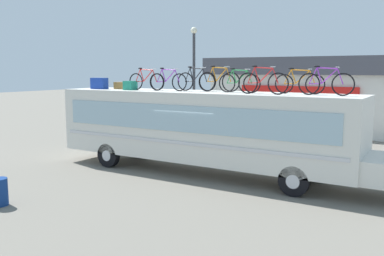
{
  "coord_description": "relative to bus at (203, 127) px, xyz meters",
  "views": [
    {
      "loc": [
        8.01,
        -13.72,
        3.95
      ],
      "look_at": [
        -0.33,
        0.0,
        1.74
      ],
      "focal_mm": 39.31,
      "sensor_mm": 36.0,
      "label": 1
    }
  ],
  "objects": [
    {
      "name": "ground_plane",
      "position": [
        -0.16,
        0.0,
        -1.83
      ],
      "size": [
        120.0,
        120.0,
        0.0
      ],
      "primitive_type": "plane",
      "color": "slate"
    },
    {
      "name": "bus",
      "position": [
        0.0,
        0.0,
        0.0
      ],
      "size": [
        13.15,
        2.44,
        3.15
      ],
      "color": "silver",
      "rests_on": "ground"
    },
    {
      "name": "luggage_bag_1",
      "position": [
        -5.0,
        -0.27,
        1.56
      ],
      "size": [
        0.73,
        0.35,
        0.48
      ],
      "primitive_type": "cube",
      "color": "#193899",
      "rests_on": "bus"
    },
    {
      "name": "luggage_bag_2",
      "position": [
        -4.14,
        0.18,
        1.47
      ],
      "size": [
        0.53,
        0.43,
        0.3
      ],
      "primitive_type": "cube",
      "color": "olive",
      "rests_on": "bus"
    },
    {
      "name": "luggage_bag_3",
      "position": [
        -3.25,
        -0.32,
        1.51
      ],
      "size": [
        0.45,
        0.4,
        0.37
      ],
      "primitive_type": "cube",
      "color": "#1E7F66",
      "rests_on": "bus"
    },
    {
      "name": "rooftop_bicycle_1",
      "position": [
        -2.55,
        -0.17,
        1.7
      ],
      "size": [
        1.73,
        0.44,
        0.91
      ],
      "color": "black",
      "rests_on": "bus"
    },
    {
      "name": "rooftop_bicycle_2",
      "position": [
        -1.52,
        -0.11,
        1.7
      ],
      "size": [
        1.72,
        0.44,
        0.91
      ],
      "color": "black",
      "rests_on": "bus"
    },
    {
      "name": "rooftop_bicycle_3",
      "position": [
        -0.47,
        0.25,
        1.72
      ],
      "size": [
        1.68,
        0.44,
        0.95
      ],
      "color": "black",
      "rests_on": "bus"
    },
    {
      "name": "rooftop_bicycle_4",
      "position": [
        0.46,
        0.39,
        1.73
      ],
      "size": [
        1.73,
        0.44,
        0.98
      ],
      "color": "black",
      "rests_on": "bus"
    },
    {
      "name": "rooftop_bicycle_5",
      "position": [
        1.45,
        0.07,
        1.69
      ],
      "size": [
        1.64,
        0.44,
        0.89
      ],
      "color": "black",
      "rests_on": "bus"
    },
    {
      "name": "rooftop_bicycle_6",
      "position": [
        2.53,
        -0.4,
        1.73
      ],
      "size": [
        1.81,
        0.44,
        0.97
      ],
      "color": "black",
      "rests_on": "bus"
    },
    {
      "name": "rooftop_bicycle_7",
      "position": [
        3.53,
        0.4,
        1.7
      ],
      "size": [
        1.73,
        0.44,
        0.89
      ],
      "color": "black",
      "rests_on": "bus"
    },
    {
      "name": "rooftop_bicycle_8",
      "position": [
        4.51,
        0.0,
        1.72
      ],
      "size": [
        1.79,
        0.44,
        0.95
      ],
      "color": "black",
      "rests_on": "bus"
    },
    {
      "name": "roadside_building",
      "position": [
        -0.0,
        15.1,
        0.62
      ],
      "size": [
        13.01,
        7.68,
        4.76
      ],
      "color": "silver",
      "rests_on": "ground"
    },
    {
      "name": "street_lamp",
      "position": [
        -2.97,
        4.27,
        1.74
      ],
      "size": [
        0.32,
        0.32,
        6.04
      ],
      "color": "#38383D",
      "rests_on": "ground"
    }
  ]
}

